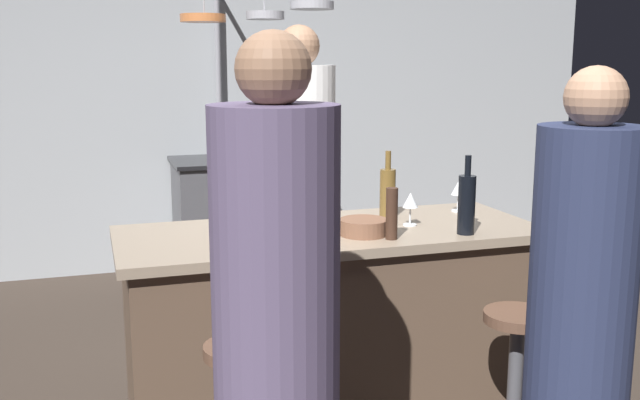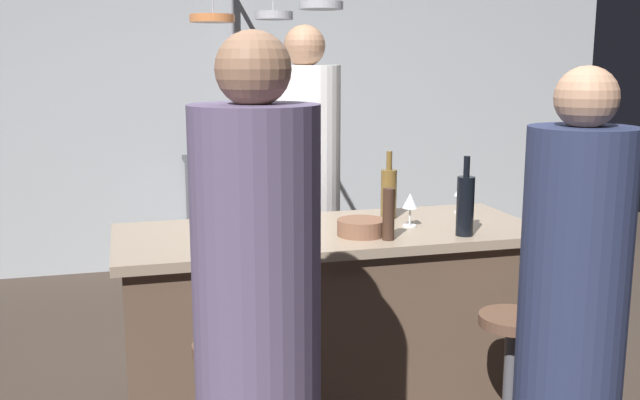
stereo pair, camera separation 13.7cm
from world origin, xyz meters
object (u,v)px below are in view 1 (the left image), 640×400
(wine_bottle_rose, at_px, (244,206))
(wine_glass_near_left_guest, at_px, (410,202))
(chef, at_px, (300,208))
(wine_bottle_amber, at_px, (388,192))
(stove_range, at_px, (228,217))
(mixing_bowl_wooden, at_px, (364,227))
(guest_right, at_px, (579,333))
(wine_glass_near_right_guest, at_px, (458,190))
(mixing_bowl_ceramic, at_px, (268,220))
(pepper_mill, at_px, (392,214))
(bar_stool_right, at_px, (515,388))
(wine_bottle_dark, at_px, (467,203))
(guest_left, at_px, (277,358))
(wine_glass_by_chef, at_px, (227,205))

(wine_bottle_rose, height_order, wine_glass_near_left_guest, wine_bottle_rose)
(chef, relative_size, wine_glass_near_left_guest, 12.27)
(chef, xyz_separation_m, wine_bottle_amber, (0.23, -0.66, 0.19))
(stove_range, bearing_deg, mixing_bowl_wooden, -87.82)
(stove_range, distance_m, wine_bottle_amber, 2.39)
(guest_right, relative_size, wine_glass_near_right_guest, 10.93)
(chef, bearing_deg, mixing_bowl_wooden, -89.78)
(wine_bottle_amber, xyz_separation_m, mixing_bowl_ceramic, (-0.58, -0.06, -0.08))
(chef, xyz_separation_m, guest_right, (0.42, -1.81, -0.09))
(pepper_mill, bearing_deg, chef, 94.55)
(wine_bottle_amber, bearing_deg, wine_glass_near_left_guest, -80.58)
(stove_range, relative_size, bar_stool_right, 1.31)
(stove_range, bearing_deg, wine_glass_near_right_guest, -72.93)
(wine_bottle_dark, bearing_deg, mixing_bowl_ceramic, 156.32)
(wine_bottle_dark, bearing_deg, guest_left, -143.13)
(wine_bottle_dark, xyz_separation_m, mixing_bowl_ceramic, (-0.76, 0.33, -0.09))
(wine_glass_near_right_guest, bearing_deg, mixing_bowl_wooden, -152.63)
(mixing_bowl_ceramic, bearing_deg, wine_bottle_dark, -23.68)
(chef, bearing_deg, guest_left, -108.02)
(bar_stool_right, xyz_separation_m, pepper_mill, (-0.36, 0.38, 0.63))
(stove_range, distance_m, chef, 1.69)
(wine_glass_near_left_guest, height_order, mixing_bowl_wooden, wine_glass_near_left_guest)
(bar_stool_right, height_order, wine_bottle_dark, wine_bottle_dark)
(guest_right, relative_size, wine_bottle_dark, 4.84)
(stove_range, bearing_deg, chef, -86.69)
(wine_bottle_rose, bearing_deg, wine_glass_near_left_guest, -2.81)
(mixing_bowl_wooden, bearing_deg, wine_glass_by_chef, 152.11)
(chef, bearing_deg, guest_right, -76.77)
(chef, relative_size, mixing_bowl_ceramic, 11.78)
(guest_right, height_order, mixing_bowl_ceramic, guest_right)
(stove_range, height_order, wine_glass_near_right_guest, wine_glass_near_right_guest)
(guest_right, bearing_deg, wine_bottle_amber, 99.72)
(wine_bottle_amber, bearing_deg, wine_bottle_dark, -65.00)
(wine_bottle_rose, bearing_deg, mixing_bowl_ceramic, 34.80)
(bar_stool_right, distance_m, wine_bottle_dark, 0.75)
(chef, distance_m, bar_stool_right, 1.56)
(bar_stool_right, relative_size, wine_bottle_rose, 2.14)
(chef, xyz_separation_m, wine_glass_near_left_guest, (0.26, -0.84, 0.17))
(mixing_bowl_ceramic, bearing_deg, chef, 64.30)
(chef, bearing_deg, wine_glass_by_chef, -127.57)
(wine_glass_near_right_guest, bearing_deg, wine_bottle_rose, -170.78)
(wine_glass_near_right_guest, bearing_deg, pepper_mill, -141.41)
(wine_glass_near_left_guest, bearing_deg, bar_stool_right, -72.42)
(pepper_mill, distance_m, wine_bottle_rose, 0.60)
(bar_stool_right, bearing_deg, wine_glass_by_chef, 141.65)
(guest_left, bearing_deg, wine_glass_near_left_guest, 48.73)
(guest_left, relative_size, guest_right, 1.06)
(stove_range, distance_m, pepper_mill, 2.75)
(wine_bottle_amber, relative_size, mixing_bowl_wooden, 1.55)
(guest_left, bearing_deg, mixing_bowl_ceramic, 77.52)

